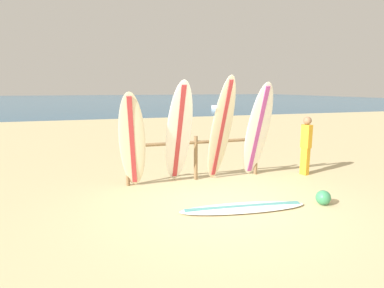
{
  "coord_description": "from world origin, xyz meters",
  "views": [
    {
      "loc": [
        -2.28,
        -5.29,
        2.2
      ],
      "look_at": [
        0.04,
        2.07,
        0.83
      ],
      "focal_mm": 29.57,
      "sensor_mm": 36.0,
      "label": 1
    }
  ],
  "objects_px": {
    "surfboard_rack": "(196,151)",
    "surfboard_lying_on_sand": "(243,208)",
    "surfboard_leaning_left": "(179,134)",
    "surfboard_leaning_far_left": "(132,142)",
    "surfboard_leaning_center": "(258,131)",
    "beach_ball": "(323,198)",
    "surfboard_leaning_center_left": "(221,130)",
    "beachgoer_standing": "(306,143)",
    "small_boat_offshore": "(223,107)"
  },
  "relations": [
    {
      "from": "surfboard_lying_on_sand",
      "to": "surfboard_leaning_center",
      "type": "bearing_deg",
      "value": 55.12
    },
    {
      "from": "surfboard_lying_on_sand",
      "to": "surfboard_leaning_far_left",
      "type": "bearing_deg",
      "value": 135.18
    },
    {
      "from": "surfboard_rack",
      "to": "beachgoer_standing",
      "type": "xyz_separation_m",
      "value": [
        2.8,
        -0.42,
        0.11
      ]
    },
    {
      "from": "surfboard_leaning_center",
      "to": "small_boat_offshore",
      "type": "bearing_deg",
      "value": 68.85
    },
    {
      "from": "surfboard_rack",
      "to": "beach_ball",
      "type": "xyz_separation_m",
      "value": [
        1.79,
        -2.34,
        -0.57
      ]
    },
    {
      "from": "surfboard_leaning_center_left",
      "to": "beachgoer_standing",
      "type": "xyz_separation_m",
      "value": [
        2.32,
        -0.03,
        -0.42
      ]
    },
    {
      "from": "surfboard_leaning_left",
      "to": "surfboard_lying_on_sand",
      "type": "distance_m",
      "value": 2.23
    },
    {
      "from": "surfboard_leaning_far_left",
      "to": "surfboard_leaning_center_left",
      "type": "distance_m",
      "value": 2.03
    },
    {
      "from": "surfboard_rack",
      "to": "surfboard_leaning_center_left",
      "type": "xyz_separation_m",
      "value": [
        0.48,
        -0.39,
        0.54
      ]
    },
    {
      "from": "surfboard_leaning_center_left",
      "to": "beach_ball",
      "type": "relative_size",
      "value": 8.84
    },
    {
      "from": "surfboard_leaning_center_left",
      "to": "beach_ball",
      "type": "distance_m",
      "value": 2.59
    },
    {
      "from": "surfboard_rack",
      "to": "surfboard_lying_on_sand",
      "type": "relative_size",
      "value": 1.38
    },
    {
      "from": "surfboard_leaning_center",
      "to": "surfboard_leaning_left",
      "type": "bearing_deg",
      "value": 179.53
    },
    {
      "from": "small_boat_offshore",
      "to": "beach_ball",
      "type": "bearing_deg",
      "value": -109.0
    },
    {
      "from": "surfboard_rack",
      "to": "surfboard_leaning_left",
      "type": "relative_size",
      "value": 1.41
    },
    {
      "from": "surfboard_leaning_left",
      "to": "surfboard_leaning_far_left",
      "type": "bearing_deg",
      "value": -179.71
    },
    {
      "from": "small_boat_offshore",
      "to": "surfboard_leaning_center",
      "type": "bearing_deg",
      "value": -111.15
    },
    {
      "from": "surfboard_leaning_left",
      "to": "beachgoer_standing",
      "type": "relative_size",
      "value": 1.59
    },
    {
      "from": "surfboard_leaning_center",
      "to": "beachgoer_standing",
      "type": "distance_m",
      "value": 1.4
    },
    {
      "from": "surfboard_leaning_center_left",
      "to": "beachgoer_standing",
      "type": "height_order",
      "value": "surfboard_leaning_center_left"
    },
    {
      "from": "surfboard_leaning_left",
      "to": "small_boat_offshore",
      "type": "bearing_deg",
      "value": 64.9
    },
    {
      "from": "surfboard_leaning_left",
      "to": "beach_ball",
      "type": "relative_size",
      "value": 8.46
    },
    {
      "from": "small_boat_offshore",
      "to": "surfboard_rack",
      "type": "bearing_deg",
      "value": -114.4
    },
    {
      "from": "surfboard_leaning_center_left",
      "to": "surfboard_lying_on_sand",
      "type": "xyz_separation_m",
      "value": [
        -0.26,
        -1.71,
        -1.21
      ]
    },
    {
      "from": "surfboard_rack",
      "to": "surfboard_leaning_center_left",
      "type": "bearing_deg",
      "value": -38.86
    },
    {
      "from": "beachgoer_standing",
      "to": "beach_ball",
      "type": "xyz_separation_m",
      "value": [
        -1.01,
        -1.92,
        -0.68
      ]
    },
    {
      "from": "surfboard_lying_on_sand",
      "to": "beach_ball",
      "type": "bearing_deg",
      "value": -8.54
    },
    {
      "from": "surfboard_rack",
      "to": "beachgoer_standing",
      "type": "distance_m",
      "value": 2.84
    },
    {
      "from": "surfboard_lying_on_sand",
      "to": "surfboard_leaning_center_left",
      "type": "bearing_deg",
      "value": 81.5
    },
    {
      "from": "beachgoer_standing",
      "to": "surfboard_leaning_center",
      "type": "bearing_deg",
      "value": 177.2
    },
    {
      "from": "surfboard_leaning_center_left",
      "to": "small_boat_offshore",
      "type": "height_order",
      "value": "surfboard_leaning_center_left"
    },
    {
      "from": "surfboard_leaning_far_left",
      "to": "beach_ball",
      "type": "bearing_deg",
      "value": -30.89
    },
    {
      "from": "beach_ball",
      "to": "surfboard_rack",
      "type": "bearing_deg",
      "value": 127.44
    },
    {
      "from": "surfboard_leaning_center_left",
      "to": "small_boat_offshore",
      "type": "relative_size",
      "value": 0.92
    },
    {
      "from": "surfboard_leaning_center",
      "to": "small_boat_offshore",
      "type": "relative_size",
      "value": 0.87
    },
    {
      "from": "surfboard_rack",
      "to": "surfboard_lying_on_sand",
      "type": "xyz_separation_m",
      "value": [
        0.23,
        -2.1,
        -0.67
      ]
    },
    {
      "from": "surfboard_leaning_far_left",
      "to": "beach_ball",
      "type": "distance_m",
      "value": 3.99
    },
    {
      "from": "surfboard_leaning_center_left",
      "to": "surfboard_rack",
      "type": "bearing_deg",
      "value": 141.14
    },
    {
      "from": "surfboard_leaning_far_left",
      "to": "surfboard_leaning_center_left",
      "type": "relative_size",
      "value": 0.86
    },
    {
      "from": "beachgoer_standing",
      "to": "surfboard_rack",
      "type": "bearing_deg",
      "value": 171.44
    },
    {
      "from": "surfboard_leaning_left",
      "to": "beach_ball",
      "type": "distance_m",
      "value": 3.22
    },
    {
      "from": "beachgoer_standing",
      "to": "small_boat_offshore",
      "type": "distance_m",
      "value": 25.48
    },
    {
      "from": "surfboard_leaning_center_left",
      "to": "surfboard_leaning_center",
      "type": "distance_m",
      "value": 0.97
    },
    {
      "from": "small_boat_offshore",
      "to": "beach_ball",
      "type": "distance_m",
      "value": 27.62
    },
    {
      "from": "surfboard_leaning_left",
      "to": "surfboard_leaning_center_left",
      "type": "bearing_deg",
      "value": -2.93
    },
    {
      "from": "surfboard_lying_on_sand",
      "to": "beach_ball",
      "type": "relative_size",
      "value": 8.62
    },
    {
      "from": "surfboard_rack",
      "to": "surfboard_leaning_center_left",
      "type": "distance_m",
      "value": 0.82
    },
    {
      "from": "surfboard_leaning_center",
      "to": "beach_ball",
      "type": "distance_m",
      "value": 2.26
    },
    {
      "from": "surfboard_leaning_center",
      "to": "surfboard_rack",
      "type": "bearing_deg",
      "value": 166.2
    },
    {
      "from": "surfboard_leaning_center",
      "to": "beachgoer_standing",
      "type": "relative_size",
      "value": 1.57
    }
  ]
}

